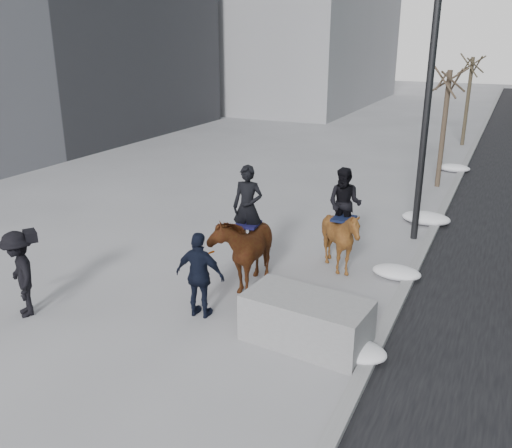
% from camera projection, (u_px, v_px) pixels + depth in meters
% --- Properties ---
extents(ground, '(120.00, 120.00, 0.00)m').
position_uv_depth(ground, '(231.00, 311.00, 10.99)').
color(ground, gray).
rests_on(ground, ground).
extents(curb, '(0.25, 90.00, 0.12)m').
position_uv_depth(curb, '(448.00, 199.00, 18.27)').
color(curb, gray).
rests_on(curb, ground).
extents(planter, '(2.33, 1.33, 0.89)m').
position_uv_depth(planter, '(306.00, 321.00, 9.74)').
color(planter, gray).
rests_on(planter, ground).
extents(tree_near, '(1.20, 1.20, 4.62)m').
position_uv_depth(tree_near, '(444.00, 124.00, 19.27)').
color(tree_near, '#372D21').
rests_on(tree_near, ground).
extents(tree_far, '(1.20, 1.20, 4.77)m').
position_uv_depth(tree_far, '(468.00, 97.00, 26.75)').
color(tree_far, '#3A3022').
rests_on(tree_far, ground).
extents(mounted_left, '(1.17, 2.18, 2.69)m').
position_uv_depth(mounted_left, '(245.00, 242.00, 11.87)').
color(mounted_left, '#4E1A0F').
rests_on(mounted_left, ground).
extents(mounted_right, '(1.36, 1.52, 2.48)m').
position_uv_depth(mounted_right, '(342.00, 231.00, 12.55)').
color(mounted_right, '#4A230E').
rests_on(mounted_right, ground).
extents(feeder, '(1.06, 0.89, 1.75)m').
position_uv_depth(feeder, '(200.00, 275.00, 10.54)').
color(feeder, black).
rests_on(feeder, ground).
extents(camera_crew, '(1.31, 1.17, 1.75)m').
position_uv_depth(camera_crew, '(20.00, 274.00, 10.59)').
color(camera_crew, black).
rests_on(camera_crew, ground).
extents(lamppost, '(0.25, 1.82, 9.09)m').
position_uv_depth(lamppost, '(432.00, 48.00, 13.15)').
color(lamppost, black).
rests_on(lamppost, ground).
extents(snow_piles, '(1.39, 15.70, 0.35)m').
position_uv_depth(snow_piles, '(422.00, 226.00, 15.43)').
color(snow_piles, white).
rests_on(snow_piles, ground).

